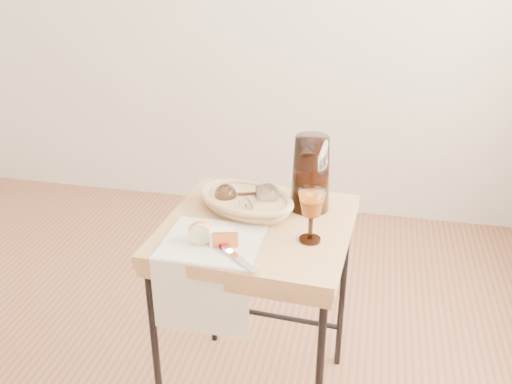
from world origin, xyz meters
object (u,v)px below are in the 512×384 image
(side_table, at_px, (257,317))
(bread_basket, at_px, (246,203))
(goblet_lying_b, at_px, (258,200))
(wine_goblet, at_px, (311,216))
(apple_half, at_px, (201,231))
(pitcher, at_px, (311,173))
(goblet_lying_a, at_px, (239,194))
(tea_towel, at_px, (212,242))
(table_knife, at_px, (229,250))

(side_table, bearing_deg, bread_basket, 125.18)
(goblet_lying_b, bearing_deg, wine_goblet, -95.86)
(wine_goblet, relative_size, apple_half, 2.28)
(bread_basket, bearing_deg, apple_half, -85.73)
(pitcher, height_order, wine_goblet, pitcher)
(apple_half, bearing_deg, pitcher, 35.13)
(bread_basket, distance_m, pitcher, 0.24)
(side_table, xyz_separation_m, goblet_lying_a, (-0.08, 0.09, 0.43))
(tea_towel, height_order, table_knife, table_knife)
(goblet_lying_b, xyz_separation_m, table_knife, (-0.03, -0.27, -0.04))
(side_table, bearing_deg, pitcher, 43.77)
(goblet_lying_b, xyz_separation_m, wine_goblet, (0.19, -0.14, 0.03))
(pitcher, distance_m, table_knife, 0.41)
(wine_goblet, bearing_deg, apple_half, -165.29)
(side_table, relative_size, goblet_lying_b, 5.55)
(bread_basket, relative_size, apple_half, 4.15)
(pitcher, distance_m, apple_half, 0.43)
(goblet_lying_a, relative_size, table_knife, 0.51)
(tea_towel, height_order, goblet_lying_b, goblet_lying_b)
(apple_half, bearing_deg, bread_basket, 59.72)
(bread_basket, distance_m, goblet_lying_b, 0.06)
(side_table, xyz_separation_m, apple_half, (-0.14, -0.16, 0.42))
(goblet_lying_a, bearing_deg, tea_towel, 65.32)
(tea_towel, xyz_separation_m, pitcher, (0.26, 0.29, 0.12))
(table_knife, bearing_deg, side_table, 122.11)
(goblet_lying_b, distance_m, wine_goblet, 0.24)
(bread_basket, distance_m, apple_half, 0.25)
(bread_basket, relative_size, wine_goblet, 1.82)
(side_table, height_order, apple_half, apple_half)
(goblet_lying_a, distance_m, apple_half, 0.26)
(bread_basket, xyz_separation_m, goblet_lying_b, (0.05, -0.02, 0.03))
(side_table, height_order, pitcher, pitcher)
(goblet_lying_b, height_order, apple_half, goblet_lying_b)
(bread_basket, xyz_separation_m, apple_half, (-0.08, -0.24, 0.01))
(goblet_lying_b, relative_size, pitcher, 0.46)
(goblet_lying_a, bearing_deg, side_table, 112.84)
(tea_towel, xyz_separation_m, bread_basket, (0.05, 0.23, 0.02))
(pitcher, xyz_separation_m, apple_half, (-0.29, -0.30, -0.09))
(tea_towel, distance_m, goblet_lying_a, 0.25)
(goblet_lying_a, relative_size, apple_half, 1.67)
(goblet_lying_a, bearing_deg, apple_half, 58.65)
(tea_towel, bearing_deg, goblet_lying_a, 84.65)
(side_table, bearing_deg, apple_half, -131.23)
(side_table, xyz_separation_m, table_knife, (-0.04, -0.20, 0.39))
(tea_towel, xyz_separation_m, table_knife, (0.07, -0.05, 0.01))
(wine_goblet, bearing_deg, tea_towel, -165.35)
(side_table, xyz_separation_m, bread_basket, (-0.06, 0.08, 0.40))
(wine_goblet, bearing_deg, side_table, 157.45)
(wine_goblet, bearing_deg, goblet_lying_a, 147.44)
(tea_towel, relative_size, bread_basket, 0.95)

